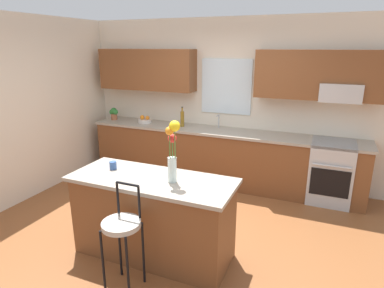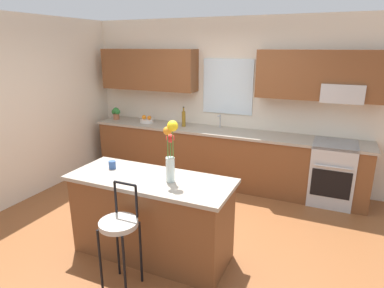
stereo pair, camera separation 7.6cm
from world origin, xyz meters
name	(u,v)px [view 1 (the left image)]	position (x,y,z in m)	size (l,w,h in m)	color
ground_plane	(176,231)	(0.00, 0.00, 0.00)	(14.00, 14.00, 0.00)	brown
wall_left	(31,108)	(-2.56, 0.30, 1.35)	(0.12, 4.60, 2.70)	beige
back_wall_assembly	(228,92)	(0.03, 1.98, 1.51)	(5.60, 0.50, 2.70)	beige
counter_run	(219,156)	(0.00, 1.70, 0.47)	(4.56, 0.64, 0.92)	brown
sink_faucet	(218,120)	(-0.07, 1.84, 1.06)	(0.02, 0.13, 0.23)	#B7BABC
oven_range	(330,172)	(1.74, 1.68, 0.46)	(0.60, 0.64, 0.92)	#B7BABC
kitchen_island	(153,217)	(-0.03, -0.51, 0.46)	(1.77, 0.72, 0.92)	brown
bar_stool_near	(122,229)	(-0.03, -1.08, 0.64)	(0.36, 0.36, 1.04)	black
flower_vase	(173,149)	(0.22, -0.52, 1.27)	(0.14, 0.14, 0.64)	silver
mug_ceramic	(113,165)	(-0.56, -0.45, 0.97)	(0.08, 0.08, 0.09)	#33518C
fruit_bowl_oranges	(145,120)	(-1.42, 1.70, 0.96)	(0.24, 0.24, 0.13)	silver
bottle_olive_oil	(182,119)	(-0.68, 1.70, 1.06)	(0.06, 0.06, 0.34)	olive
potted_plant_small	(114,113)	(-2.08, 1.70, 1.05)	(0.19, 0.13, 0.23)	#9E5B3D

